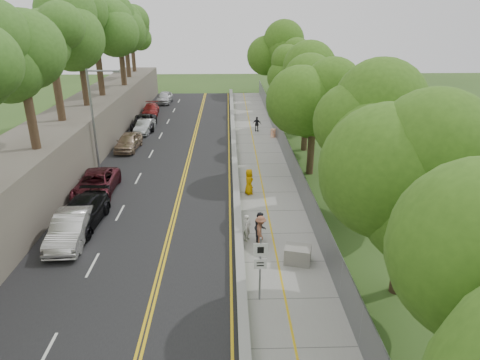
# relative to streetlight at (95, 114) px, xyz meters

# --- Properties ---
(ground) EXTENTS (140.00, 140.00, 0.00)m
(ground) POSITION_rel_streetlight_xyz_m (10.46, -14.00, -4.64)
(ground) COLOR #33511E
(ground) RESTS_ON ground
(road) EXTENTS (11.20, 66.00, 0.04)m
(road) POSITION_rel_streetlight_xyz_m (5.06, 1.00, -4.62)
(road) COLOR black
(road) RESTS_ON ground
(sidewalk) EXTENTS (4.20, 66.00, 0.05)m
(sidewalk) POSITION_rel_streetlight_xyz_m (13.01, 1.00, -4.61)
(sidewalk) COLOR gray
(sidewalk) RESTS_ON ground
(jersey_barrier) EXTENTS (0.42, 66.00, 0.60)m
(jersey_barrier) POSITION_rel_streetlight_xyz_m (10.71, 1.00, -4.34)
(jersey_barrier) COLOR #80CA2E
(jersey_barrier) RESTS_ON ground
(rock_embankment) EXTENTS (5.00, 66.00, 4.00)m
(rock_embankment) POSITION_rel_streetlight_xyz_m (-3.04, 1.00, -2.64)
(rock_embankment) COLOR #595147
(rock_embankment) RESTS_ON ground
(chainlink_fence) EXTENTS (0.04, 66.00, 2.00)m
(chainlink_fence) POSITION_rel_streetlight_xyz_m (15.11, 1.00, -3.64)
(chainlink_fence) COLOR slate
(chainlink_fence) RESTS_ON ground
(trees_embankment) EXTENTS (6.40, 66.00, 13.00)m
(trees_embankment) POSITION_rel_streetlight_xyz_m (-2.54, 1.00, 5.86)
(trees_embankment) COLOR #447926
(trees_embankment) RESTS_ON rock_embankment
(trees_fenceside) EXTENTS (7.00, 66.00, 14.00)m
(trees_fenceside) POSITION_rel_streetlight_xyz_m (17.46, 1.00, 2.36)
(trees_fenceside) COLOR #43751D
(trees_fenceside) RESTS_ON ground
(streetlight) EXTENTS (2.52, 0.22, 8.00)m
(streetlight) POSITION_rel_streetlight_xyz_m (0.00, 0.00, 0.00)
(streetlight) COLOR gray
(streetlight) RESTS_ON ground
(signpost) EXTENTS (0.62, 0.09, 3.10)m
(signpost) POSITION_rel_streetlight_xyz_m (11.51, -17.02, -2.68)
(signpost) COLOR gray
(signpost) RESTS_ON sidewalk
(construction_barrel) EXTENTS (0.51, 0.51, 0.83)m
(construction_barrel) POSITION_rel_streetlight_xyz_m (14.76, 9.09, -4.17)
(construction_barrel) COLOR #F25911
(construction_barrel) RESTS_ON sidewalk
(concrete_block) EXTENTS (1.51, 1.27, 0.87)m
(concrete_block) POSITION_rel_streetlight_xyz_m (13.66, -14.03, -4.16)
(concrete_block) COLOR gray
(concrete_block) RESTS_ON sidewalk
(car_1) EXTENTS (1.99, 5.04, 1.63)m
(car_1) POSITION_rel_streetlight_xyz_m (1.46, -11.53, -3.78)
(car_1) COLOR beige
(car_1) RESTS_ON road
(car_2) EXTENTS (2.67, 5.53, 1.52)m
(car_2) POSITION_rel_streetlight_xyz_m (0.96, -4.88, -3.84)
(car_2) COLOR #5B1C27
(car_2) RESTS_ON road
(car_3) EXTENTS (2.52, 5.57, 1.58)m
(car_3) POSITION_rel_streetlight_xyz_m (1.46, -9.72, -3.81)
(car_3) COLOR black
(car_3) RESTS_ON road
(car_4) EXTENTS (2.09, 4.60, 1.53)m
(car_4) POSITION_rel_streetlight_xyz_m (1.04, 5.34, -3.83)
(car_4) COLOR tan
(car_4) RESTS_ON road
(car_5) EXTENTS (1.75, 4.19, 1.35)m
(car_5) POSITION_rel_streetlight_xyz_m (1.46, 11.18, -3.93)
(car_5) COLOR #B1B4B7
(car_5) RESTS_ON road
(car_6) EXTENTS (2.71, 5.36, 1.45)m
(car_6) POSITION_rel_streetlight_xyz_m (1.09, 12.80, -3.87)
(car_6) COLOR black
(car_6) RESTS_ON road
(car_7) EXTENTS (2.21, 4.69, 1.32)m
(car_7) POSITION_rel_streetlight_xyz_m (0.75, 19.50, -3.94)
(car_7) COLOR #A12B2B
(car_7) RESTS_ON road
(car_8) EXTENTS (2.00, 4.65, 1.56)m
(car_8) POSITION_rel_streetlight_xyz_m (1.46, 26.65, -3.82)
(car_8) COLOR silver
(car_8) RESTS_ON road
(painter_0) EXTENTS (0.81, 1.02, 1.83)m
(painter_0) POSITION_rel_streetlight_xyz_m (11.61, -5.24, -3.68)
(painter_0) COLOR #BF8103
(painter_0) RESTS_ON sidewalk
(painter_1) EXTENTS (0.55, 0.65, 1.53)m
(painter_1) POSITION_rel_streetlight_xyz_m (11.21, -11.68, -3.82)
(painter_1) COLOR beige
(painter_1) RESTS_ON sidewalk
(painter_2) EXTENTS (0.69, 0.86, 1.70)m
(painter_2) POSITION_rel_streetlight_xyz_m (11.91, -11.73, -3.74)
(painter_2) COLOR black
(painter_2) RESTS_ON sidewalk
(painter_3) EXTENTS (0.65, 1.09, 1.67)m
(painter_3) POSITION_rel_streetlight_xyz_m (11.91, -12.13, -3.76)
(painter_3) COLOR brown
(painter_3) RESTS_ON sidewalk
(person_far) EXTENTS (0.99, 0.61, 1.57)m
(person_far) POSITION_rel_streetlight_xyz_m (13.26, 11.33, -3.80)
(person_far) COLOR black
(person_far) RESTS_ON sidewalk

